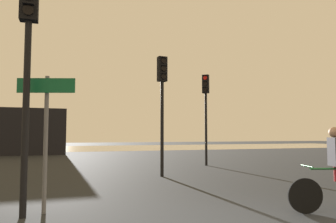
{
  "coord_description": "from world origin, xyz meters",
  "views": [
    {
      "loc": [
        -2.94,
        -4.6,
        1.47
      ],
      "look_at": [
        0.5,
        5.0,
        2.2
      ],
      "focal_mm": 35.0,
      "sensor_mm": 36.0,
      "label": 1
    }
  ],
  "objects_px": {
    "traffic_light_near_left": "(28,46)",
    "direction_sign_post": "(46,123)",
    "traffic_light_far_right": "(206,102)",
    "traffic_light_center": "(162,93)",
    "cyclist": "(335,169)"
  },
  "relations": [
    {
      "from": "traffic_light_near_left",
      "to": "direction_sign_post",
      "type": "bearing_deg",
      "value": -146.22
    },
    {
      "from": "traffic_light_near_left",
      "to": "traffic_light_far_right",
      "type": "xyz_separation_m",
      "value": [
        7.53,
        7.9,
        -0.04
      ]
    },
    {
      "from": "traffic_light_near_left",
      "to": "direction_sign_post",
      "type": "distance_m",
      "value": 1.47
    },
    {
      "from": "traffic_light_center",
      "to": "direction_sign_post",
      "type": "relative_size",
      "value": 1.65
    },
    {
      "from": "traffic_light_far_right",
      "to": "cyclist",
      "type": "distance_m",
      "value": 9.99
    },
    {
      "from": "traffic_light_near_left",
      "to": "traffic_light_far_right",
      "type": "distance_m",
      "value": 10.92
    },
    {
      "from": "traffic_light_near_left",
      "to": "cyclist",
      "type": "height_order",
      "value": "traffic_light_near_left"
    },
    {
      "from": "cyclist",
      "to": "traffic_light_near_left",
      "type": "bearing_deg",
      "value": 91.23
    },
    {
      "from": "traffic_light_far_right",
      "to": "direction_sign_post",
      "type": "distance_m",
      "value": 10.62
    },
    {
      "from": "traffic_light_near_left",
      "to": "direction_sign_post",
      "type": "height_order",
      "value": "traffic_light_near_left"
    },
    {
      "from": "traffic_light_center",
      "to": "direction_sign_post",
      "type": "xyz_separation_m",
      "value": [
        -3.84,
        -4.45,
        -1.3
      ]
    },
    {
      "from": "traffic_light_center",
      "to": "traffic_light_near_left",
      "type": "bearing_deg",
      "value": 42.93
    },
    {
      "from": "traffic_light_center",
      "to": "cyclist",
      "type": "xyz_separation_m",
      "value": [
        1.33,
        -6.28,
        -2.18
      ]
    },
    {
      "from": "traffic_light_near_left",
      "to": "traffic_light_far_right",
      "type": "relative_size",
      "value": 1.01
    },
    {
      "from": "traffic_light_center",
      "to": "traffic_light_far_right",
      "type": "bearing_deg",
      "value": -141.07
    }
  ]
}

